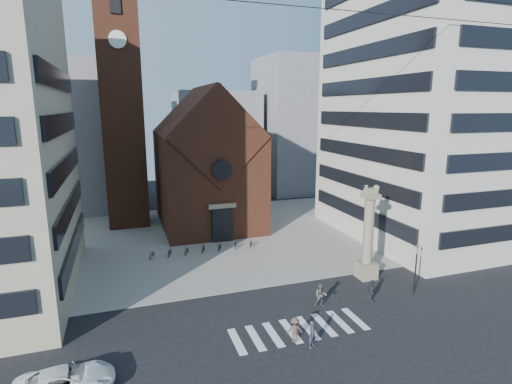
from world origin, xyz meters
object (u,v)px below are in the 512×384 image
Objects in this scene: pedestrian_1 at (321,295)px; pedestrian_2 at (372,291)px; traffic_light at (416,268)px; white_car at (65,382)px; scooter_0 at (152,254)px; pedestrian_0 at (312,334)px; lion_column at (368,242)px.

pedestrian_1 reaches higher than pedestrian_2.
traffic_light is 0.83× the size of white_car.
white_car is at bearing -85.22° from scooter_0.
white_car is 2.87× the size of pedestrian_0.
traffic_light is 2.28× the size of pedestrian_2.
scooter_0 is at bearing 70.14° from pedestrian_2.
pedestrian_1 is 4.25m from pedestrian_2.
lion_column is 4.79× the size of pedestrian_0.
traffic_light reaches higher than pedestrian_0.
scooter_0 is (6.04, 18.88, -0.27)m from white_car.
pedestrian_0 is (14.69, -0.41, 0.18)m from white_car.
white_car is at bearing -142.44° from pedestrian_1.
traffic_light is 26.52m from white_car.
lion_column is at bearing 13.33° from pedestrian_0.
pedestrian_1 is 1.02× the size of pedestrian_2.
pedestrian_2 reaches higher than scooter_0.
traffic_light reaches higher than white_car.
scooter_0 is (-11.67, 14.72, -0.52)m from pedestrian_1.
pedestrian_0 is at bearing -94.77° from white_car.
pedestrian_0 is 5.48m from pedestrian_1.
lion_column is 5.37m from pedestrian_2.
pedestrian_0 is at bearing -139.48° from lion_column.
pedestrian_1 is (17.71, 4.16, 0.24)m from white_car.
pedestrian_1 is (-6.51, -3.57, -2.49)m from lion_column.
pedestrian_1 reaches higher than scooter_0.
lion_column is 12.79m from pedestrian_0.
lion_column is 4.62m from traffic_light.
white_car is at bearing -162.29° from lion_column.
pedestrian_0 reaches higher than scooter_0.
pedestrian_0 is at bearing -160.22° from traffic_light.
lion_column is at bearing -4.82° from pedestrian_2.
scooter_0 is (-20.17, 15.15, -1.84)m from traffic_light.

